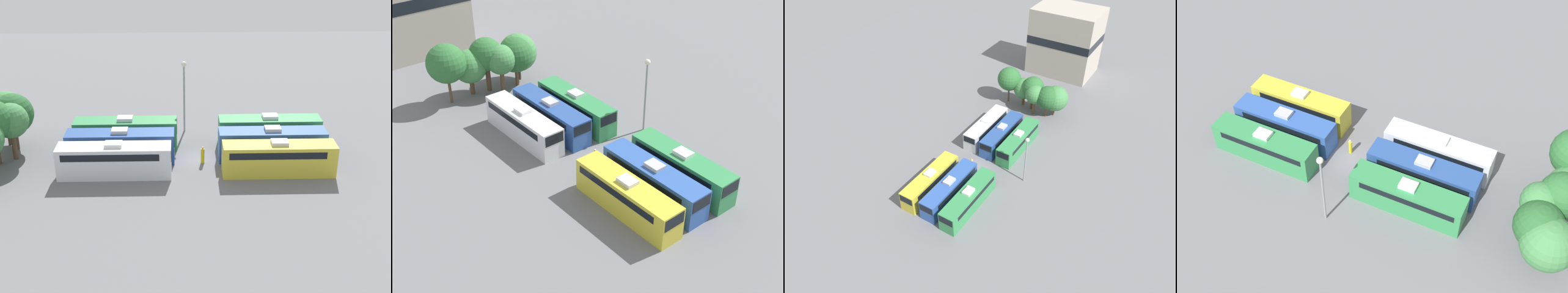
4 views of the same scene
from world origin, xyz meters
TOP-DOWN VIEW (x-y plane):
  - ground_plane at (0.00, 0.00)m, footprint 114.76×114.76m
  - bus_0 at (-3.37, -7.76)m, footprint 2.48×10.82m
  - bus_1 at (-0.02, -7.62)m, footprint 2.48×10.82m
  - bus_2 at (3.37, -7.85)m, footprint 2.48×10.82m
  - bus_3 at (-3.37, 7.92)m, footprint 2.48×10.82m
  - bus_4 at (-0.10, 7.65)m, footprint 2.48×10.82m
  - bus_5 at (3.15, 7.42)m, footprint 2.48×10.82m
  - worker_person at (-0.86, -0.60)m, footprint 0.36×0.36m
  - light_pole at (7.45, 1.15)m, footprint 0.60×0.60m
  - tree_3 at (0.64, 18.45)m, footprint 3.55×3.55m
  - tree_4 at (2.97, 18.90)m, footprint 4.28×4.28m
  - tree_5 at (4.08, 20.03)m, footprint 4.68×4.68m

SIDE VIEW (x-z plane):
  - ground_plane at x=0.00m, z-range 0.00..0.00m
  - worker_person at x=-0.86m, z-range -0.06..1.72m
  - bus_0 at x=-3.37m, z-range -0.02..3.45m
  - bus_1 at x=-0.02m, z-range -0.02..3.45m
  - bus_2 at x=3.37m, z-range -0.02..3.45m
  - bus_3 at x=-3.37m, z-range -0.02..3.45m
  - bus_4 at x=-0.10m, z-range -0.02..3.45m
  - bus_5 at x=3.15m, z-range -0.02..3.45m
  - tree_5 at x=4.08m, z-range 0.65..6.65m
  - tree_4 at x=2.97m, z-range 0.92..7.08m
  - tree_3 at x=0.64m, z-range 1.16..7.12m
  - light_pole at x=7.45m, z-range 1.42..9.60m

